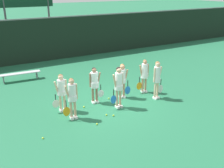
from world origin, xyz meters
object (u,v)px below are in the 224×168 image
player_4 (95,82)px  player_3 (61,90)px  tennis_ball_8 (72,102)px  player_2 (157,77)px  bench_courtside (20,74)px  tennis_ball_9 (143,87)px  tennis_ball_4 (58,102)px  tennis_ball_5 (106,115)px  player_5 (122,78)px  player_0 (72,95)px  tennis_ball_1 (97,124)px  tennis_ball_2 (84,107)px  tennis_ball_0 (117,92)px  tennis_ball_3 (109,98)px  tennis_ball_6 (113,115)px  scoreboard (27,3)px  player_1 (119,84)px  tennis_ball_7 (43,138)px  player_6 (144,74)px

player_4 → player_3: bearing=-172.0°
tennis_ball_8 → player_2: bearing=-22.7°
bench_courtside → tennis_ball_9: bearing=-35.5°
tennis_ball_4 → tennis_ball_5: bearing=-59.0°
bench_courtside → player_5: player_5 is taller
player_0 → player_2: 4.08m
player_2 → tennis_ball_4: (-4.13, 1.79, -1.02)m
player_0 → tennis_ball_1: player_0 is taller
player_3 → tennis_ball_4: 1.27m
bench_courtside → tennis_ball_9: size_ratio=31.93×
tennis_ball_9 → tennis_ball_1: bearing=-149.4°
tennis_ball_2 → tennis_ball_4: size_ratio=1.06×
tennis_ball_0 → tennis_ball_4: same height
tennis_ball_0 → player_0: bearing=-153.7°
tennis_ball_4 → player_4: bearing=-28.9°
tennis_ball_3 → tennis_ball_6: (-0.66, -1.58, 0.00)m
player_5 → tennis_ball_8: size_ratio=24.40×
player_0 → tennis_ball_6: (1.47, -0.65, -0.95)m
player_4 → tennis_ball_4: 1.91m
player_3 → bench_courtside: bearing=99.3°
scoreboard → bench_courtside: (-1.89, -5.10, -3.40)m
tennis_ball_9 → tennis_ball_4: bearing=174.7°
player_1 → tennis_ball_7: (-3.55, -0.85, -1.05)m
tennis_ball_7 → player_5: bearing=21.5°
tennis_ball_2 → tennis_ball_1: bearing=-96.3°
player_1 → tennis_ball_7: bearing=-170.4°
player_6 → tennis_ball_6: size_ratio=23.47×
player_1 → tennis_ball_8: bearing=133.4°
scoreboard → tennis_ball_8: 10.02m
scoreboard → player_0: bearing=-95.5°
player_4 → tennis_ball_6: 1.81m
player_1 → tennis_ball_9: player_1 is taller
tennis_ball_1 → tennis_ball_5: (0.68, 0.48, -0.00)m
player_0 → tennis_ball_9: (4.36, 1.30, -0.95)m
player_6 → tennis_ball_6: bearing=-142.1°
player_5 → player_1: bearing=-119.4°
player_2 → player_4: size_ratio=1.08×
player_0 → player_5: 2.89m
tennis_ball_8 → player_1: bearing=-42.8°
scoreboard → tennis_ball_5: scoreboard is taller
player_3 → tennis_ball_2: bearing=-10.5°
player_2 → tennis_ball_6: bearing=-174.8°
tennis_ball_6 → tennis_ball_8: bearing=114.7°
player_5 → player_3: bearing=-169.8°
tennis_ball_0 → tennis_ball_1: bearing=-134.2°
tennis_ball_2 → tennis_ball_7: bearing=-145.1°
player_0 → tennis_ball_5: bearing=-17.4°
tennis_ball_2 → tennis_ball_4: (-0.80, 1.03, -0.00)m
tennis_ball_6 → tennis_ball_7: (-2.94, -0.23, -0.00)m
player_2 → tennis_ball_7: 5.71m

